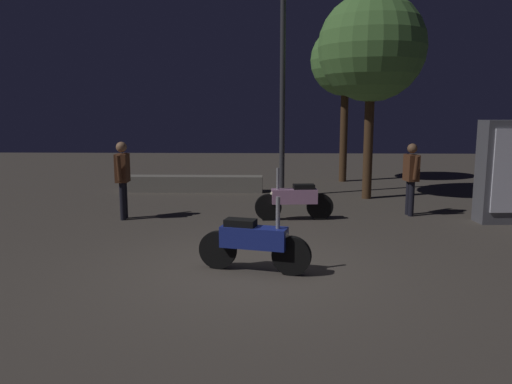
# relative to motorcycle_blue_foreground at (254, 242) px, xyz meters

# --- Properties ---
(ground_plane) EXTENTS (40.00, 40.00, 0.00)m
(ground_plane) POSITION_rel_motorcycle_blue_foreground_xyz_m (-0.06, -0.00, -0.44)
(ground_plane) COLOR #4C443D
(motorcycle_blue_foreground) EXTENTS (1.63, 0.53, 1.11)m
(motorcycle_blue_foreground) POSITION_rel_motorcycle_blue_foreground_xyz_m (0.00, 0.00, 0.00)
(motorcycle_blue_foreground) COLOR black
(motorcycle_blue_foreground) RESTS_ON ground_plane
(motorcycle_pink_parked_left) EXTENTS (1.66, 0.38, 1.11)m
(motorcycle_pink_parked_left) POSITION_rel_motorcycle_blue_foreground_xyz_m (0.74, 3.48, 0.00)
(motorcycle_pink_parked_left) COLOR black
(motorcycle_pink_parked_left) RESTS_ON ground_plane
(person_rider_beside) EXTENTS (0.25, 0.66, 1.65)m
(person_rider_beside) POSITION_rel_motorcycle_blue_foreground_xyz_m (-2.88, 3.45, 0.54)
(person_rider_beside) COLOR black
(person_rider_beside) RESTS_ON ground_plane
(person_bystander_far) EXTENTS (0.29, 0.66, 1.58)m
(person_bystander_far) POSITION_rel_motorcycle_blue_foreground_xyz_m (3.30, 4.02, 0.50)
(person_bystander_far) COLOR black
(person_bystander_far) RESTS_ON ground_plane
(streetlamp_near) EXTENTS (0.36, 0.36, 5.44)m
(streetlamp_near) POSITION_rel_motorcycle_blue_foreground_xyz_m (0.53, 6.45, 2.98)
(streetlamp_near) COLOR #38383D
(streetlamp_near) RESTS_ON ground_plane
(tree_left_bg) EXTENTS (2.21, 2.21, 4.94)m
(tree_left_bg) POSITION_rel_motorcycle_blue_foreground_xyz_m (2.57, 9.38, 3.36)
(tree_left_bg) COLOR #4C331E
(tree_left_bg) RESTS_ON ground_plane
(tree_center_bg) EXTENTS (2.71, 2.71, 5.20)m
(tree_center_bg) POSITION_rel_motorcycle_blue_foreground_xyz_m (2.76, 6.18, 3.39)
(tree_center_bg) COLOR #4C331E
(tree_center_bg) RESTS_ON ground_plane
(planter_wall_low) EXTENTS (3.97, 0.50, 0.45)m
(planter_wall_low) POSITION_rel_motorcycle_blue_foreground_xyz_m (-1.99, 7.13, -0.21)
(planter_wall_low) COLOR gray
(planter_wall_low) RESTS_ON ground_plane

